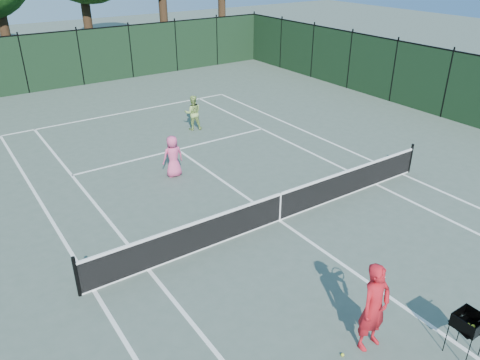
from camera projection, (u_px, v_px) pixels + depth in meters
ground at (279, 220)px, 13.58m from camera, size 90.00×90.00×0.00m
sideline_doubles_left at (94, 290)px, 10.83m from camera, size 0.10×23.77×0.01m
sideline_doubles_right at (402, 174)px, 16.34m from camera, size 0.10×23.77×0.01m
sideline_singles_left at (148, 270)px, 11.52m from camera, size 0.10×23.77×0.01m
sideline_singles_right at (376, 184)px, 15.65m from camera, size 0.10×23.77×0.01m
baseline_far at (125, 113)px, 22.37m from camera, size 10.97×0.10×0.01m
service_line_far at (178, 149)px, 18.32m from camera, size 8.23×0.10×0.01m
center_service_line at (279, 220)px, 13.58m from camera, size 0.10×12.80×0.01m
tennis_net at (280, 206)px, 13.37m from camera, size 11.69×0.09×1.06m
fence_far at (80, 58)px, 26.22m from camera, size 24.00×0.05×3.00m
coach at (374, 307)px, 8.94m from camera, size 0.95×0.64×1.91m
player_pink at (173, 156)px, 15.90m from camera, size 0.75×0.52×1.47m
player_green at (193, 113)px, 20.02m from camera, size 0.89×0.80×1.50m
ball_hopper at (469, 322)px, 8.80m from camera, size 0.61×0.61×0.96m
loose_ball_midcourt at (343, 355)px, 9.07m from camera, size 0.07×0.07×0.07m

